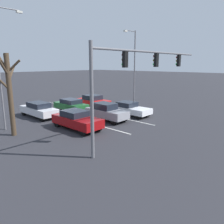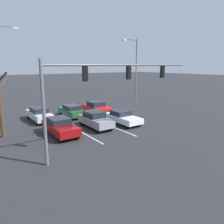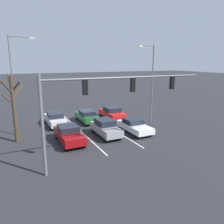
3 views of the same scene
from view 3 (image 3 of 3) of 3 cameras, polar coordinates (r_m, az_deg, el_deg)
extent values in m
plane|color=#28282D|center=(27.30, -7.56, -2.11)|extent=(240.00, 240.00, 0.00)
cube|color=silver|center=(25.67, -2.26, -2.97)|extent=(0.12, 16.89, 0.01)
cube|color=silver|center=(24.58, -9.46, -3.87)|extent=(0.12, 16.89, 0.01)
cube|color=silver|center=(22.39, 5.89, -3.85)|extent=(1.84, 4.48, 0.56)
cube|color=black|center=(22.51, 5.49, -2.37)|extent=(1.62, 1.76, 0.49)
cube|color=red|center=(24.48, 4.48, -2.02)|extent=(0.24, 0.06, 0.12)
cube|color=red|center=(23.88, 1.81, -2.37)|extent=(0.24, 0.06, 0.12)
cylinder|color=black|center=(21.57, 10.01, -5.42)|extent=(0.22, 0.64, 0.64)
cylinder|color=black|center=(20.72, 6.44, -6.07)|extent=(0.22, 0.64, 0.64)
cylinder|color=black|center=(24.23, 5.39, -3.22)|extent=(0.22, 0.64, 0.64)
cylinder|color=black|center=(23.48, 2.09, -3.70)|extent=(0.22, 0.64, 0.64)
cube|color=gray|center=(21.18, -1.64, -4.47)|extent=(1.72, 4.22, 0.70)
cube|color=black|center=(21.22, -1.93, -2.65)|extent=(1.51, 2.02, 0.57)
cube|color=red|center=(23.18, -2.40, -2.48)|extent=(0.24, 0.06, 0.12)
cube|color=red|center=(22.75, -5.18, -2.83)|extent=(0.24, 0.06, 0.12)
cylinder|color=black|center=(20.31, 2.01, -6.30)|extent=(0.22, 0.70, 0.70)
cylinder|color=black|center=(19.71, -1.77, -6.91)|extent=(0.22, 0.70, 0.70)
cylinder|color=black|center=(22.89, -1.53, -4.06)|extent=(0.22, 0.70, 0.70)
cylinder|color=black|center=(22.36, -4.94, -4.52)|extent=(0.22, 0.70, 0.70)
cube|color=maroon|center=(19.88, -11.12, -5.97)|extent=(1.85, 4.53, 0.70)
cube|color=black|center=(19.95, -11.40, -4.13)|extent=(1.63, 1.90, 0.48)
cube|color=red|center=(22.03, -11.01, -3.60)|extent=(0.24, 0.06, 0.12)
cube|color=red|center=(21.76, -14.31, -3.98)|extent=(0.24, 0.06, 0.12)
cylinder|color=black|center=(18.68, -7.34, -8.21)|extent=(0.22, 0.67, 0.67)
cylinder|color=black|center=(18.29, -12.13, -8.89)|extent=(0.22, 0.67, 0.67)
cylinder|color=black|center=(21.72, -10.20, -5.26)|extent=(0.22, 0.67, 0.67)
cylinder|color=black|center=(21.38, -14.32, -5.76)|extent=(0.22, 0.67, 0.67)
cube|color=#1E5928|center=(26.22, -6.57, -1.27)|extent=(1.75, 4.23, 0.63)
cube|color=black|center=(26.05, -6.56, -0.13)|extent=(1.54, 2.11, 0.46)
cube|color=red|center=(28.29, -6.80, 0.11)|extent=(0.24, 0.06, 0.12)
cube|color=red|center=(27.92, -9.18, -0.14)|extent=(0.24, 0.06, 0.12)
cylinder|color=black|center=(25.17, -3.78, -2.55)|extent=(0.22, 0.66, 0.66)
cylinder|color=black|center=(24.67, -7.00, -2.94)|extent=(0.22, 0.66, 0.66)
cylinder|color=black|center=(27.94, -6.15, -1.03)|extent=(0.22, 0.66, 0.66)
cylinder|color=black|center=(27.50, -9.08, -1.35)|extent=(0.22, 0.66, 0.66)
cube|color=silver|center=(25.55, -14.65, -1.95)|extent=(1.71, 4.68, 0.66)
cube|color=black|center=(25.35, -14.70, -0.72)|extent=(1.51, 2.24, 0.50)
cube|color=red|center=(27.82, -14.41, -0.38)|extent=(0.24, 0.06, 0.12)
cube|color=red|center=(27.62, -16.84, -0.63)|extent=(0.24, 0.06, 0.12)
cylinder|color=black|center=(24.12, -12.08, -3.51)|extent=(0.22, 0.65, 0.65)
cylinder|color=black|center=(23.85, -15.47, -3.90)|extent=(0.22, 0.65, 0.65)
cylinder|color=black|center=(27.45, -13.87, -1.60)|extent=(0.22, 0.65, 0.65)
cylinder|color=black|center=(27.20, -16.85, -1.91)|extent=(0.22, 0.65, 0.65)
cube|color=red|center=(27.67, 0.03, -0.45)|extent=(1.93, 4.43, 0.59)
cube|color=black|center=(27.58, -0.01, 0.72)|extent=(1.70, 1.91, 0.56)
cube|color=red|center=(29.83, -0.63, 0.83)|extent=(0.24, 0.06, 0.12)
cube|color=red|center=(29.30, -3.02, 0.59)|extent=(0.24, 0.06, 0.12)
cylinder|color=black|center=(26.71, 3.17, -1.61)|extent=(0.22, 0.67, 0.67)
cylinder|color=black|center=(25.97, -0.06, -2.01)|extent=(0.22, 0.67, 0.67)
cylinder|color=black|center=(29.52, 0.11, -0.18)|extent=(0.22, 0.67, 0.67)
cylinder|color=black|center=(28.84, -2.88, -0.51)|extent=(0.22, 0.67, 0.67)
cylinder|color=slate|center=(13.85, -17.68, -3.87)|extent=(0.20, 0.20, 6.37)
cylinder|color=slate|center=(15.37, 4.85, 9.01)|extent=(12.18, 0.14, 0.14)
cube|color=black|center=(17.60, 15.40, 7.31)|extent=(0.32, 0.22, 0.95)
sphere|color=#4C0C0C|center=(17.70, 15.12, 8.29)|extent=(0.20, 0.20, 0.20)
sphere|color=#4C420C|center=(17.72, 15.06, 7.37)|extent=(0.20, 0.20, 0.20)
sphere|color=#19D83F|center=(17.75, 15.01, 6.46)|extent=(0.20, 0.20, 0.20)
cube|color=black|center=(15.52, 5.45, 7.02)|extent=(0.32, 0.22, 0.95)
sphere|color=#4C0C0C|center=(15.63, 5.17, 8.11)|extent=(0.20, 0.20, 0.20)
sphere|color=#4C420C|center=(15.65, 5.14, 7.07)|extent=(0.20, 0.20, 0.20)
sphere|color=#19D83F|center=(15.68, 5.12, 6.04)|extent=(0.20, 0.20, 0.20)
cube|color=black|center=(14.02, -7.05, 6.34)|extent=(0.32, 0.22, 0.95)
sphere|color=#4C0C0C|center=(14.14, -7.30, 7.56)|extent=(0.20, 0.20, 0.20)
sphere|color=#4C420C|center=(14.17, -7.26, 6.41)|extent=(0.20, 0.20, 0.20)
sphere|color=#19D83F|center=(14.21, -7.23, 5.27)|extent=(0.20, 0.20, 0.20)
cylinder|color=slate|center=(22.53, -24.41, 5.86)|extent=(0.14, 0.14, 9.43)
cylinder|color=slate|center=(22.56, -22.91, 17.66)|extent=(1.98, 0.09, 0.09)
cube|color=beige|center=(22.64, -20.28, 17.59)|extent=(0.44, 0.24, 0.16)
cylinder|color=slate|center=(25.44, 10.49, 6.90)|extent=(0.14, 0.14, 8.91)
cylinder|color=slate|center=(24.85, 9.19, 16.75)|extent=(1.77, 0.09, 0.09)
cube|color=beige|center=(24.35, 7.40, 16.65)|extent=(0.44, 0.24, 0.16)
cylinder|color=#423323|center=(20.87, -24.17, 0.53)|extent=(0.36, 0.36, 5.93)
cylinder|color=#423323|center=(20.73, -25.52, 2.94)|extent=(0.94, 0.23, 1.06)
cylinder|color=#423323|center=(21.04, -25.15, 7.12)|extent=(0.42, 1.19, 1.44)
cylinder|color=#423323|center=(20.24, -23.79, 6.21)|extent=(0.82, 0.84, 0.92)
cylinder|color=#423323|center=(21.17, -23.36, 5.00)|extent=(1.11, 1.25, 1.15)
cylinder|color=#423323|center=(20.16, -26.03, 6.07)|extent=(1.14, 0.98, 1.43)
camera|label=1|loc=(7.75, -75.79, -10.82)|focal=35.00mm
camera|label=2|loc=(2.43, -89.87, -25.77)|focal=35.00mm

